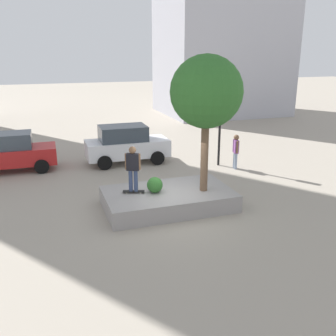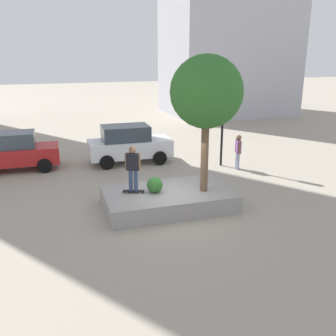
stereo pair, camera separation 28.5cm
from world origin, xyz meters
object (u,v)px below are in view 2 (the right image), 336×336
plaza_tree (206,93)px  police_car (129,144)px  traffic_light_corner (223,99)px  sedan_parked (14,151)px  skateboard (134,191)px  bystander_watching (238,150)px  planter_ledge (168,199)px  skateboarder (133,165)px

plaza_tree → police_car: (-1.45, 6.69, -3.27)m
traffic_light_corner → sedan_parked: bearing=166.9°
skateboard → bystander_watching: 6.91m
planter_ledge → bystander_watching: bystander_watching is taller
skateboard → traffic_light_corner: size_ratio=0.16×
planter_ledge → skateboarder: skateboarder is taller
traffic_light_corner → skateboarder: bearing=-142.8°
planter_ledge → plaza_tree: bearing=-15.0°
bystander_watching → planter_ledge: bearing=-143.0°
skateboard → police_car: size_ratio=0.19×
police_car → skateboarder: bearing=-100.3°
skateboarder → police_car: skateboarder is taller
planter_ledge → skateboard: bearing=170.0°
bystander_watching → traffic_light_corner: bearing=123.3°
planter_ledge → sedan_parked: bearing=130.7°
traffic_light_corner → planter_ledge: bearing=-133.9°
planter_ledge → sedan_parked: (-5.77, 6.72, 0.64)m
police_car → planter_ledge: bearing=-88.6°
skateboarder → traffic_light_corner: (5.50, 4.17, 1.71)m
skateboard → plaza_tree: bearing=-12.5°
skateboarder → bystander_watching: bearing=29.1°
plaza_tree → skateboarder: (-2.56, 0.57, -2.58)m
plaza_tree → skateboard: (-2.56, 0.57, -3.57)m
plaza_tree → police_car: size_ratio=1.16×
skateboarder → traffic_light_corner: size_ratio=0.34×
traffic_light_corner → bystander_watching: bearing=-56.7°
plaza_tree → police_car: 7.59m
police_car → bystander_watching: bearing=-29.3°
plaza_tree → police_car: plaza_tree is taller
police_car → bystander_watching: (4.92, -2.76, -0.01)m
police_car → plaza_tree: bearing=-77.7°
police_car → skateboard: bearing=-100.3°
sedan_parked → traffic_light_corner: size_ratio=0.81×
skateboard → police_car: (1.11, 6.12, 0.30)m
plaza_tree → traffic_light_corner: plaza_tree is taller
plaza_tree → bystander_watching: size_ratio=2.86×
skateboarder → sedan_parked: (-4.51, 6.50, -0.74)m
planter_ledge → police_car: (-0.16, 6.34, 0.68)m
skateboarder → planter_ledge: bearing=-10.0°
skateboard → sedan_parked: sedan_parked is taller
planter_ledge → skateboard: (-1.27, 0.22, 0.38)m
planter_ledge → bystander_watching: 6.00m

